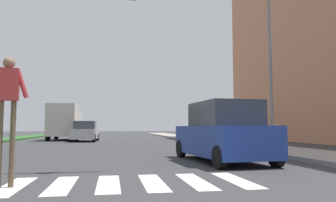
# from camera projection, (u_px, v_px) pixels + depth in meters

# --- Properties ---
(ground_plane) EXTENTS (140.00, 140.00, 0.00)m
(ground_plane) POSITION_uv_depth(u_px,v_px,m) (100.00, 140.00, 28.39)
(ground_plane) COLOR #38383A
(crosswalk) EXTENTS (7.65, 2.20, 0.01)m
(crosswalk) POSITION_uv_depth(u_px,v_px,m) (62.00, 185.00, 6.43)
(crosswalk) COLOR silver
(crosswalk) RESTS_ON ground_plane
(sidewalk_right) EXTENTS (3.00, 64.00, 0.15)m
(sidewalk_right) POSITION_uv_depth(u_px,v_px,m) (203.00, 140.00, 27.89)
(sidewalk_right) COLOR #9E9991
(sidewalk_right) RESTS_ON ground_plane
(street_lamp_right) EXTENTS (1.02, 0.24, 7.50)m
(street_lamp_right) POSITION_uv_depth(u_px,v_px,m) (268.00, 52.00, 15.12)
(street_lamp_right) COLOR slate
(street_lamp_right) RESTS_ON sidewalk_right
(pedestrian_performer) EXTENTS (0.75, 0.30, 2.49)m
(pedestrian_performer) POSITION_uv_depth(u_px,v_px,m) (8.00, 100.00, 6.28)
(pedestrian_performer) COLOR brown
(pedestrian_performer) RESTS_ON ground_plane
(suv_crossing) EXTENTS (2.29, 4.73, 1.97)m
(suv_crossing) POSITION_uv_depth(u_px,v_px,m) (222.00, 133.00, 10.88)
(suv_crossing) COLOR navy
(suv_crossing) RESTS_ON ground_plane
(sedan_midblock) EXTENTS (2.04, 4.31, 1.63)m
(sedan_midblock) POSITION_uv_depth(u_px,v_px,m) (85.00, 132.00, 26.53)
(sedan_midblock) COLOR #B7B7BC
(sedan_midblock) RESTS_ON ground_plane
(truck_box_delivery) EXTENTS (2.40, 6.20, 3.10)m
(truck_box_delivery) POSITION_uv_depth(u_px,v_px,m) (65.00, 122.00, 29.30)
(truck_box_delivery) COLOR silver
(truck_box_delivery) RESTS_ON ground_plane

